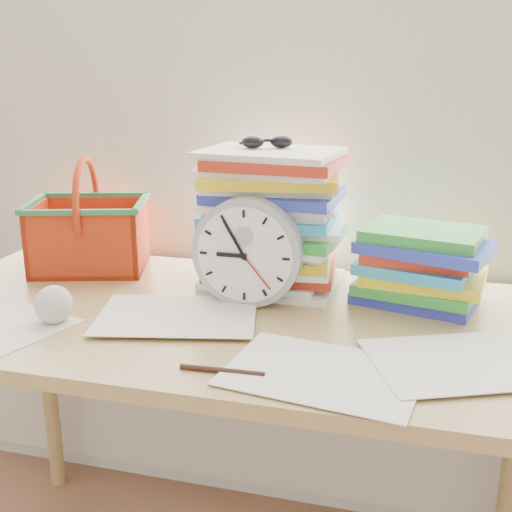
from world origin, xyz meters
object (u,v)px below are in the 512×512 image
(book_stack, at_px, (420,267))
(basket, at_px, (88,215))
(desk, at_px, (225,345))
(clock, at_px, (247,252))
(paper_stack, at_px, (270,219))

(book_stack, bearing_deg, basket, 176.75)
(desk, height_order, clock, clock)
(clock, xyz_separation_m, basket, (-0.46, 0.15, 0.02))
(clock, distance_m, book_stack, 0.37)
(desk, bearing_deg, basket, 153.88)
(desk, relative_size, basket, 4.97)
(paper_stack, relative_size, book_stack, 1.15)
(paper_stack, height_order, clock, paper_stack)
(book_stack, distance_m, basket, 0.82)
(desk, height_order, book_stack, book_stack)
(paper_stack, bearing_deg, book_stack, -6.39)
(desk, height_order, paper_stack, paper_stack)
(desk, distance_m, clock, 0.21)
(clock, height_order, basket, basket)
(book_stack, relative_size, basket, 1.00)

